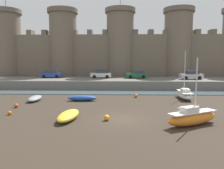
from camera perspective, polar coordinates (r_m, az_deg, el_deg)
The scene contains 17 objects.
ground_plane at distance 19.83m, azimuth 2.46°, elevation -8.97°, with size 160.00×160.00×0.00m, color #382D23.
water_channel at distance 35.04m, azimuth 2.21°, elevation -2.09°, with size 80.00×4.50×0.10m, color slate.
quay_road at distance 42.14m, azimuth 2.15°, elevation 0.41°, with size 65.18×10.00×1.63m, color #666059.
castle at distance 51.48m, azimuth 2.14°, elevation 9.04°, with size 60.16×6.97×19.85m.
rowboat_foreground_right at distance 19.89m, azimuth -11.31°, elevation -7.90°, with size 1.89×4.12×0.74m.
rowboat_midflat_right at distance 28.42m, azimuth -7.79°, elevation -3.49°, with size 3.74×1.25×0.73m.
sailboat_midflat_centre at distance 19.00m, azimuth 20.27°, elevation -8.04°, with size 5.00×3.41×5.45m.
sailboat_midflat_left at distance 31.24m, azimuth 18.39°, elevation -2.47°, with size 1.85×5.24×6.44m.
rowboat_near_channel_right at distance 29.82m, azimuth -19.49°, elevation -3.42°, with size 1.52×3.57×0.65m.
mooring_buoy_near_shore at distance 26.45m, azimuth -23.77°, elevation -5.07°, with size 0.46×0.46×0.46m, color #E04C1E.
mooring_buoy_off_centre at distance 23.35m, azimuth -25.19°, elevation -6.73°, with size 0.38×0.38×0.38m, color orange.
mooring_buoy_mid_mud at distance 30.89m, azimuth 6.28°, elevation -2.93°, with size 0.49×0.49×0.49m, color orange.
mooring_buoy_near_channel at distance 19.23m, azimuth -1.40°, elevation -8.67°, with size 0.51×0.51×0.51m, color orange.
car_quay_centre_east at distance 43.40m, azimuth 20.01°, elevation 2.31°, with size 4.20×2.09×1.62m.
car_quay_centre_west at distance 46.06m, azimuth -15.56°, elevation 2.68°, with size 4.20×2.09×1.62m.
car_quay_west at distance 43.50m, azimuth 6.42°, elevation 2.67°, with size 4.20×2.09×1.62m.
car_quay_east at distance 44.00m, azimuth -2.90°, elevation 2.74°, with size 4.20×2.09×1.62m.
Camera 1 is at (-0.22, -19.11, 5.29)m, focal length 35.00 mm.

